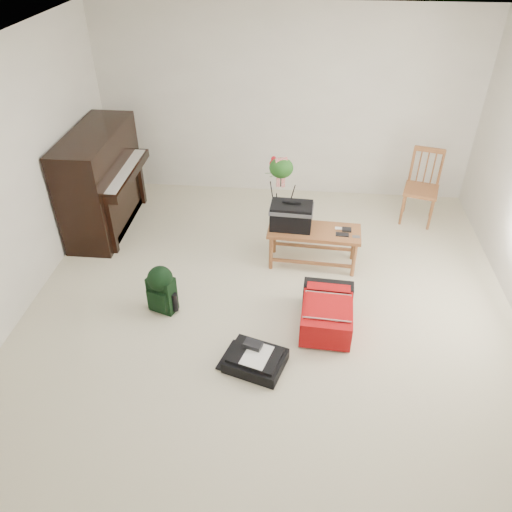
# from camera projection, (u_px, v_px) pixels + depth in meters

# --- Properties ---
(floor) EXTENTS (5.00, 5.50, 0.01)m
(floor) POSITION_uv_depth(u_px,v_px,m) (268.00, 319.00, 5.04)
(floor) COLOR beige
(floor) RESTS_ON ground
(ceiling) EXTENTS (5.00, 5.50, 0.01)m
(ceiling) POSITION_uv_depth(u_px,v_px,m) (273.00, 62.00, 3.58)
(ceiling) COLOR white
(ceiling) RESTS_ON wall_back
(wall_back) EXTENTS (5.00, 0.04, 2.50)m
(wall_back) POSITION_uv_depth(u_px,v_px,m) (285.00, 105.00, 6.53)
(wall_back) COLOR white
(wall_back) RESTS_ON floor
(piano) EXTENTS (0.71, 1.50, 1.25)m
(piano) POSITION_uv_depth(u_px,v_px,m) (102.00, 183.00, 6.16)
(piano) COLOR black
(piano) RESTS_ON floor
(bench) EXTENTS (1.05, 0.47, 0.79)m
(bench) POSITION_uv_depth(u_px,v_px,m) (298.00, 221.00, 5.51)
(bench) COLOR #985831
(bench) RESTS_ON floor
(dining_chair) EXTENTS (0.50, 0.50, 0.95)m
(dining_chair) POSITION_uv_depth(u_px,v_px,m) (421.00, 188.00, 6.35)
(dining_chair) COLOR #985831
(dining_chair) RESTS_ON floor
(red_suitcase) EXTENTS (0.52, 0.74, 0.31)m
(red_suitcase) POSITION_uv_depth(u_px,v_px,m) (327.00, 309.00, 4.91)
(red_suitcase) COLOR red
(red_suitcase) RESTS_ON floor
(black_duffel) EXTENTS (0.60, 0.54, 0.21)m
(black_duffel) POSITION_uv_depth(u_px,v_px,m) (255.00, 359.00, 4.50)
(black_duffel) COLOR black
(black_duffel) RESTS_ON floor
(green_backpack) EXTENTS (0.30, 0.28, 0.53)m
(green_backpack) POSITION_uv_depth(u_px,v_px,m) (161.00, 287.00, 4.99)
(green_backpack) COLOR black
(green_backpack) RESTS_ON floor
(flower_stand) EXTENTS (0.44, 0.44, 1.13)m
(flower_stand) POSITION_uv_depth(u_px,v_px,m) (280.00, 200.00, 5.90)
(flower_stand) COLOR black
(flower_stand) RESTS_ON floor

